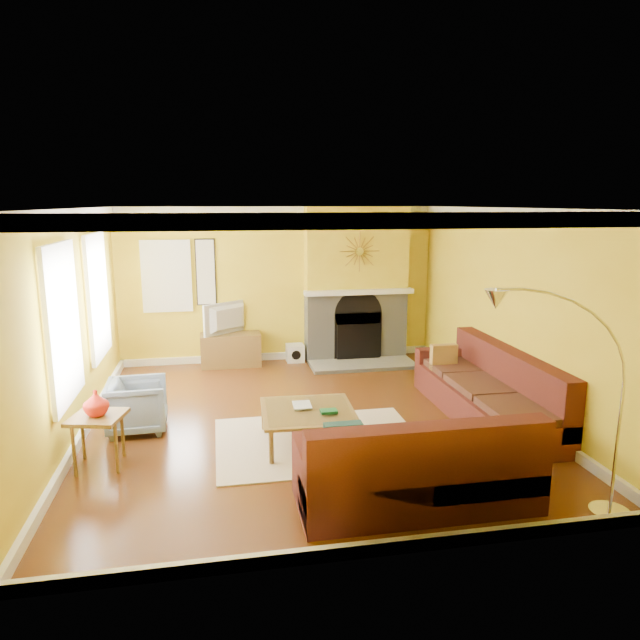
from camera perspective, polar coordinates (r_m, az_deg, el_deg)
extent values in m
cube|color=brown|center=(7.52, -1.39, -9.99)|extent=(5.50, 6.00, 0.02)
cube|color=white|center=(6.99, -1.51, 11.20)|extent=(5.50, 6.00, 0.02)
cube|color=yellow|center=(10.08, -4.16, 3.56)|extent=(5.50, 0.02, 2.70)
cube|color=yellow|center=(4.29, 4.99, -7.67)|extent=(5.50, 0.02, 2.70)
cube|color=yellow|center=(7.24, -23.56, -0.60)|extent=(0.02, 6.00, 2.70)
cube|color=yellow|center=(8.04, 18.38, 0.91)|extent=(0.02, 6.00, 2.70)
cube|color=white|center=(8.46, -21.46, 2.24)|extent=(0.06, 1.22, 1.72)
cube|color=white|center=(6.63, -24.45, -0.40)|extent=(0.06, 1.22, 1.72)
cube|color=white|center=(9.97, -15.09, 4.26)|extent=(0.82, 0.06, 1.22)
cube|color=white|center=(9.94, -11.36, 4.70)|extent=(0.34, 0.04, 1.14)
cube|color=white|center=(9.89, 3.94, 2.82)|extent=(1.92, 0.22, 0.08)
cube|color=gray|center=(9.86, 4.29, -4.47)|extent=(1.80, 0.70, 0.06)
cube|color=beige|center=(6.86, -0.10, -12.03)|extent=(2.40, 1.80, 0.02)
cube|color=brown|center=(9.95, -8.90, -2.95)|extent=(1.02, 0.46, 0.56)
imported|color=black|center=(9.82, -9.00, 0.16)|extent=(0.83, 0.67, 0.54)
cube|color=white|center=(10.13, -2.52, -3.30)|extent=(0.30, 0.30, 0.30)
imported|color=gray|center=(7.42, -17.79, -8.15)|extent=(0.74, 0.72, 0.64)
imported|color=red|center=(6.47, -21.50, -7.73)|extent=(0.32, 0.32, 0.28)
imported|color=white|center=(6.75, -2.70, -8.57)|extent=(0.22, 0.29, 0.03)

